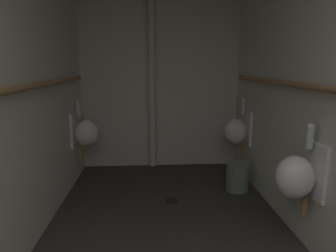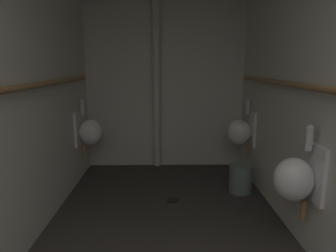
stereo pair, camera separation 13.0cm
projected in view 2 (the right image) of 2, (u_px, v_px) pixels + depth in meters
name	position (u px, v px, depth m)	size (l,w,h in m)	color
wall_left	(0.00, 93.00, 2.05)	(0.06, 4.53, 2.59)	silver
wall_right	(331.00, 93.00, 2.08)	(0.06, 4.53, 2.59)	silver
wall_back	(165.00, 78.00, 4.25)	(2.38, 0.06, 2.59)	silver
urinal_left_mid	(89.00, 131.00, 3.80)	(0.32, 0.30, 0.76)	white
urinal_right_mid	(296.00, 178.00, 2.24)	(0.32, 0.30, 0.76)	white
urinal_right_far	(241.00, 131.00, 3.82)	(0.32, 0.30, 0.76)	white
supply_pipe_left	(13.00, 89.00, 2.05)	(0.06, 3.75, 0.06)	#9E7042
supply_pipe_right	(318.00, 89.00, 2.08)	(0.06, 3.74, 0.06)	#9E7042
standpipe_back_wall	(156.00, 79.00, 4.14)	(0.10, 0.10, 2.54)	silver
floor_drain	(173.00, 200.00, 3.30)	(0.14, 0.14, 0.01)	black
waste_bin	(240.00, 178.00, 3.51)	(0.27, 0.27, 0.33)	slate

